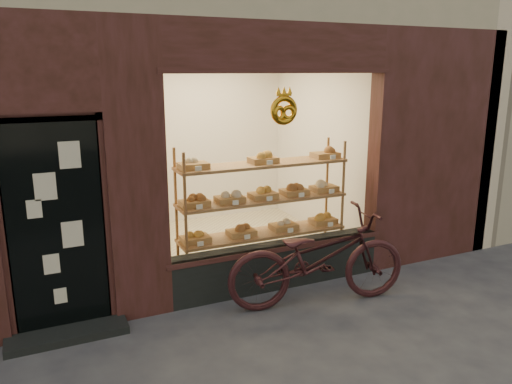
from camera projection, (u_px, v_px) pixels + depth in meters
name	position (u px, v px, depth m)	size (l,w,h in m)	color
display_shelf	(263.00, 211.00, 6.31)	(2.20, 0.45, 1.70)	brown
bicycle	(318.00, 258.00, 5.57)	(0.72, 2.07, 1.09)	black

